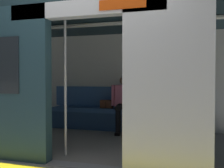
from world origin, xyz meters
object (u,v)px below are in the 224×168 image
(person_seated, at_px, (124,99))
(handbag, at_px, (107,104))
(book, at_px, (142,108))
(grab_pole_door, at_px, (65,84))
(bench_seat, at_px, (126,114))
(train_car, at_px, (108,57))

(person_seated, bearing_deg, handbag, -12.21)
(book, height_order, grab_pole_door, grab_pole_door)
(bench_seat, distance_m, grab_pole_door, 2.06)
(train_car, bearing_deg, handbag, -70.88)
(person_seated, height_order, handbag, person_seated)
(handbag, xyz_separation_m, grab_pole_door, (0.01, 1.93, 0.48))
(book, relative_size, grab_pole_door, 0.11)
(grab_pole_door, bearing_deg, train_car, -113.80)
(person_seated, xyz_separation_m, handbag, (0.41, -0.09, -0.13))
(handbag, bearing_deg, bench_seat, 175.08)
(handbag, xyz_separation_m, book, (-0.77, -0.04, -0.07))
(train_car, distance_m, book, 1.54)
(person_seated, xyz_separation_m, book, (-0.36, -0.13, -0.20))
(train_car, distance_m, bench_seat, 1.52)
(bench_seat, relative_size, person_seated, 2.78)
(train_car, xyz_separation_m, grab_pole_door, (0.38, 0.86, -0.44))
(book, bearing_deg, person_seated, 39.08)
(train_car, distance_m, grab_pole_door, 1.04)
(person_seated, xyz_separation_m, grab_pole_door, (0.42, 1.84, 0.35))
(book, bearing_deg, handbag, 22.31)
(person_seated, height_order, book, person_seated)
(bench_seat, height_order, book, book)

